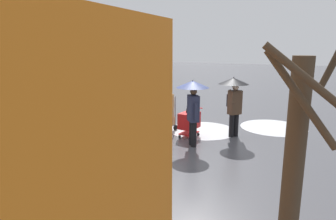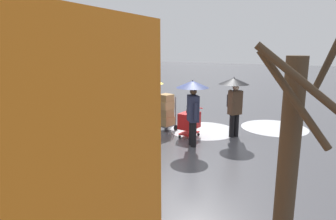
% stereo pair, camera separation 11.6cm
% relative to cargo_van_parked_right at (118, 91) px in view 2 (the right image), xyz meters
% --- Properties ---
extents(ground_plane, '(90.00, 90.00, 0.00)m').
position_rel_cargo_van_parked_right_xyz_m(ground_plane, '(-3.67, 1.70, -1.18)').
color(ground_plane, '#4C4C51').
extents(slush_patch_near_cluster, '(2.56, 2.56, 0.01)m').
position_rel_cargo_van_parked_right_xyz_m(slush_patch_near_cluster, '(-6.60, -1.12, -1.18)').
color(slush_patch_near_cluster, silver).
rests_on(slush_patch_near_cluster, ground).
extents(slush_patch_under_van, '(2.56, 2.56, 0.01)m').
position_rel_cargo_van_parked_right_xyz_m(slush_patch_under_van, '(-4.18, 0.45, -1.18)').
color(slush_patch_under_van, '#ADAFB5').
rests_on(slush_patch_under_van, ground).
extents(slush_patch_far_side, '(1.76, 1.76, 0.01)m').
position_rel_cargo_van_parked_right_xyz_m(slush_patch_far_side, '(-1.52, 6.04, -1.18)').
color(slush_patch_far_side, '#999BA0').
rests_on(slush_patch_far_side, ground).
extents(cargo_van_parked_right, '(2.30, 5.39, 2.60)m').
position_rel_cargo_van_parked_right_xyz_m(cargo_van_parked_right, '(0.00, 0.00, 0.00)').
color(cargo_van_parked_right, gray).
rests_on(cargo_van_parked_right, ground).
extents(shopping_cart_vendor, '(0.67, 0.89, 1.04)m').
position_rel_cargo_van_parked_right_xyz_m(shopping_cart_vendor, '(-3.99, 1.43, -0.61)').
color(shopping_cart_vendor, red).
rests_on(shopping_cart_vendor, ground).
extents(hand_dolly_boxes, '(0.68, 0.81, 1.41)m').
position_rel_cargo_van_parked_right_xyz_m(hand_dolly_boxes, '(-2.91, 1.08, -0.41)').
color(hand_dolly_boxes, '#515156').
rests_on(hand_dolly_boxes, ground).
extents(pedestrian_pink_side, '(1.04, 1.04, 2.15)m').
position_rel_cargo_van_parked_right_xyz_m(pedestrian_pink_side, '(-2.61, 1.96, 0.41)').
color(pedestrian_pink_side, black).
rests_on(pedestrian_pink_side, ground).
extents(pedestrian_black_side, '(1.04, 1.04, 2.15)m').
position_rel_cargo_van_parked_right_xyz_m(pedestrian_black_side, '(-5.38, 0.76, 0.39)').
color(pedestrian_black_side, black).
rests_on(pedestrian_black_side, ground).
extents(pedestrian_white_side, '(1.04, 1.04, 2.15)m').
position_rel_cargo_van_parked_right_xyz_m(pedestrian_white_side, '(-4.41, 2.25, 0.41)').
color(pedestrian_white_side, black).
rests_on(pedestrian_white_side, ground).
extents(bare_tree_near, '(0.98, 1.16, 3.78)m').
position_rel_cargo_van_parked_right_xyz_m(bare_tree_near, '(-7.58, 7.37, 0.53)').
color(bare_tree_near, '#423323').
rests_on(bare_tree_near, ground).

